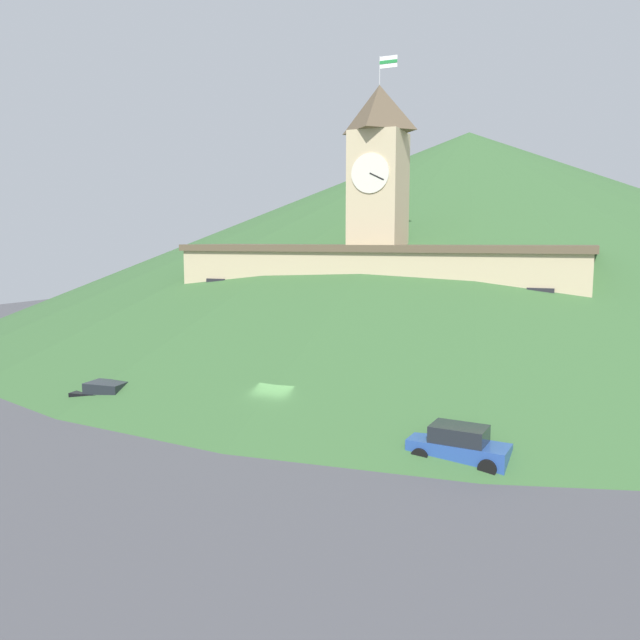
% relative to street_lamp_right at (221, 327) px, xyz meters
% --- Properties ---
extents(ground_plane, '(160.00, 160.00, 0.00)m').
position_rel_street_lamp_right_xyz_m(ground_plane, '(12.59, -13.54, -3.76)').
color(ground_plane, '#4C4C51').
extents(civic_building, '(36.75, 9.45, 27.51)m').
position_rel_street_lamp_right_xyz_m(civic_building, '(12.59, 6.64, 2.83)').
color(civic_building, '#C6B289').
rests_on(civic_building, ground).
extents(banner_fence, '(32.64, 0.12, 2.24)m').
position_rel_street_lamp_right_xyz_m(banner_fence, '(12.59, -1.13, -2.64)').
color(banner_fence, '#1E8438').
rests_on(banner_fence, ground).
extents(hillside_backdrop, '(139.44, 139.44, 27.68)m').
position_rel_street_lamp_right_xyz_m(hillside_backdrop, '(12.59, 49.97, 10.08)').
color(hillside_backdrop, '#386033').
rests_on(hillside_backdrop, ground).
extents(street_lamp_right, '(1.26, 0.36, 5.20)m').
position_rel_street_lamp_right_xyz_m(street_lamp_right, '(0.00, 0.00, 0.00)').
color(street_lamp_right, black).
rests_on(street_lamp_right, ground).
extents(street_lamp_left, '(1.26, 0.36, 4.93)m').
position_rel_street_lamp_right_xyz_m(street_lamp_left, '(12.13, 0.00, -0.16)').
color(street_lamp_left, black).
rests_on(street_lamp_left, ground).
extents(street_lamp_far_right, '(1.26, 0.36, 4.73)m').
position_rel_street_lamp_right_xyz_m(street_lamp_far_right, '(26.13, 0.00, -0.30)').
color(street_lamp_far_right, black).
rests_on(street_lamp_far_right, ground).
extents(car_blue_van, '(5.25, 2.71, 2.10)m').
position_rel_street_lamp_right_xyz_m(car_blue_van, '(24.67, -16.31, -2.79)').
color(car_blue_van, '#284C99').
rests_on(car_blue_van, ground).
extents(car_gray_pickup, '(5.39, 2.58, 1.75)m').
position_rel_street_lamp_right_xyz_m(car_gray_pickup, '(9.22, -11.24, -2.95)').
color(car_gray_pickup, slate).
rests_on(car_gray_pickup, ground).
extents(car_black_suv, '(5.06, 2.71, 1.80)m').
position_rel_street_lamp_right_xyz_m(car_black_suv, '(0.11, -14.82, -2.93)').
color(car_black_suv, black).
rests_on(car_black_suv, ground).
extents(pedestrian, '(0.51, 0.51, 1.68)m').
position_rel_street_lamp_right_xyz_m(pedestrian, '(6.41, -3.66, -2.84)').
color(pedestrian, olive).
rests_on(pedestrian, ground).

